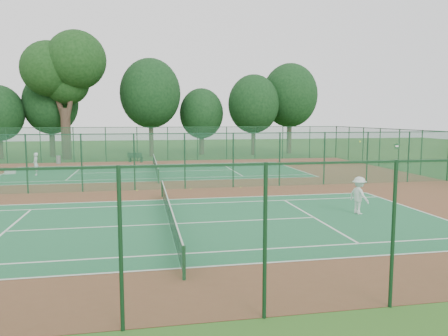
{
  "coord_description": "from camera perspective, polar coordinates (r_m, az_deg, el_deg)",
  "views": [
    {
      "loc": [
        -1.06,
        -26.96,
        4.46
      ],
      "look_at": [
        3.48,
        -2.86,
        1.6
      ],
      "focal_mm": 35.0,
      "sensor_mm": 36.0,
      "label": 1
    }
  ],
  "objects": [
    {
      "name": "player_near",
      "position": [
        21.05,
        17.22,
        -3.43
      ],
      "size": [
        0.92,
        1.25,
        1.73
      ],
      "primitive_type": "imported",
      "rotation": [
        0.0,
        0.0,
        1.85
      ],
      "color": "white",
      "rests_on": "court_near"
    },
    {
      "name": "stray_ball_c",
      "position": [
        26.98,
        -11.3,
        -2.89
      ],
      "size": [
        0.07,
        0.07,
        0.07
      ],
      "primitive_type": "sphere",
      "color": "#DEF238",
      "rests_on": "red_pad"
    },
    {
      "name": "trash_bin",
      "position": [
        44.96,
        -20.81,
        1.03
      ],
      "size": [
        0.51,
        0.51,
        0.77
      ],
      "primitive_type": "cylinder",
      "rotation": [
        0.0,
        0.0,
        0.24
      ],
      "color": "gray",
      "rests_on": "red_pad"
    },
    {
      "name": "bench",
      "position": [
        44.17,
        -11.51,
        1.38
      ],
      "size": [
        1.59,
        1.05,
        0.95
      ],
      "rotation": [
        0.0,
        0.0,
        -0.42
      ],
      "color": "#113219",
      "rests_on": "red_pad"
    },
    {
      "name": "fence_south",
      "position": [
        9.41,
        -3.81,
        -10.01
      ],
      "size": [
        40.0,
        0.09,
        3.5
      ],
      "color": "#184A29",
      "rests_on": "ground"
    },
    {
      "name": "fence_north",
      "position": [
        45.05,
        -9.32,
        3.13
      ],
      "size": [
        40.0,
        0.09,
        3.5
      ],
      "color": "#174729",
      "rests_on": "ground"
    },
    {
      "name": "evergreen_row",
      "position": [
        51.42,
        -8.9,
        1.59
      ],
      "size": [
        39.0,
        5.0,
        12.0
      ],
      "primitive_type": null,
      "color": "black",
      "rests_on": "ground"
    },
    {
      "name": "big_tree",
      "position": [
        49.62,
        -20.11,
        12.11
      ],
      "size": [
        8.76,
        6.41,
        13.45
      ],
      "color": "#35271C",
      "rests_on": "ground"
    },
    {
      "name": "kit_bag",
      "position": [
        38.24,
        -26.17,
        -0.49
      ],
      "size": [
        0.86,
        0.58,
        0.3
      ],
      "primitive_type": "cube",
      "rotation": [
        0.0,
        0.0,
        0.38
      ],
      "color": "silver",
      "rests_on": "red_pad"
    },
    {
      "name": "fence_divider",
      "position": [
        27.11,
        -8.38,
        0.87
      ],
      "size": [
        40.0,
        0.09,
        3.5
      ],
      "color": "#1C5436",
      "rests_on": "ground"
    },
    {
      "name": "red_pad",
      "position": [
        27.34,
        -8.32,
        -2.8
      ],
      "size": [
        40.0,
        36.0,
        0.01
      ],
      "primitive_type": "cube",
      "color": "brown",
      "rests_on": "ground"
    },
    {
      "name": "court_far",
      "position": [
        36.24,
        -8.92,
        -0.47
      ],
      "size": [
        23.77,
        10.97,
        0.01
      ],
      "primitive_type": "cube",
      "color": "#1F623C",
      "rests_on": "red_pad"
    },
    {
      "name": "court_near",
      "position": [
        18.53,
        -7.14,
        -7.28
      ],
      "size": [
        23.77,
        10.97,
        0.01
      ],
      "primitive_type": "cube",
      "color": "#206640",
      "rests_on": "red_pad"
    },
    {
      "name": "stray_ball_b",
      "position": [
        27.67,
        2.18,
        -2.53
      ],
      "size": [
        0.07,
        0.07,
        0.07
      ],
      "primitive_type": "sphere",
      "color": "#C7DD33",
      "rests_on": "red_pad"
    },
    {
      "name": "tennis_net_near",
      "position": [
        18.41,
        -7.16,
        -5.68
      ],
      "size": [
        0.1,
        12.9,
        0.97
      ],
      "color": "#13361D",
      "rests_on": "ground"
    },
    {
      "name": "ground",
      "position": [
        27.34,
        -8.32,
        -2.81
      ],
      "size": [
        120.0,
        120.0,
        0.0
      ],
      "primitive_type": "plane",
      "color": "#285219",
      "rests_on": "ground"
    },
    {
      "name": "stray_ball_a",
      "position": [
        27.13,
        -4.36,
        -2.73
      ],
      "size": [
        0.07,
        0.07,
        0.07
      ],
      "primitive_type": "sphere",
      "color": "#C3D130",
      "rests_on": "red_pad"
    },
    {
      "name": "fence_east",
      "position": [
        34.31,
        27.24,
        1.4
      ],
      "size": [
        0.09,
        36.0,
        3.5
      ],
      "rotation": [
        0.0,
        0.0,
        1.57
      ],
      "color": "#1A5036",
      "rests_on": "ground"
    },
    {
      "name": "player_far",
      "position": [
        36.5,
        -23.38,
        0.49
      ],
      "size": [
        0.6,
        0.73,
        1.74
      ],
      "primitive_type": "imported",
      "rotation": [
        0.0,
        0.0,
        -1.24
      ],
      "color": "silver",
      "rests_on": "court_far"
    },
    {
      "name": "tennis_net_far",
      "position": [
        36.18,
        -8.93,
        0.36
      ],
      "size": [
        0.1,
        12.9,
        0.97
      ],
      "color": "#163E1F",
      "rests_on": "ground"
    }
  ]
}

